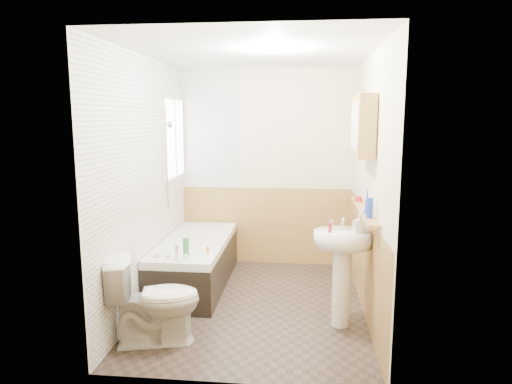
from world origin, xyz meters
TOP-DOWN VIEW (x-y plane):
  - floor at (0.00, 0.00)m, footprint 2.80×2.80m
  - ceiling at (0.00, 0.00)m, footprint 2.80×2.80m
  - wall_back at (0.00, 1.41)m, footprint 2.20×0.02m
  - wall_front at (0.00, -1.41)m, footprint 2.20×0.02m
  - wall_left at (-1.11, 0.00)m, footprint 0.02×2.80m
  - wall_right at (1.11, 0.00)m, footprint 0.02×2.80m
  - wainscot_right at (1.09, 0.00)m, footprint 0.01×2.80m
  - wainscot_front at (0.00, -1.39)m, footprint 2.20×0.01m
  - wainscot_back at (0.00, 1.39)m, footprint 2.20×0.01m
  - tile_cladding_left at (-1.09, 0.00)m, footprint 0.01×2.80m
  - tile_return_back at (-0.73, 1.39)m, footprint 0.75×0.01m
  - window at (-1.06, 0.95)m, footprint 0.03×0.79m
  - bathtub at (-0.73, 0.51)m, footprint 0.70×1.72m
  - shower_riser at (-1.04, 0.56)m, footprint 0.10×0.07m
  - toilet at (-0.76, -0.85)m, footprint 0.84×0.60m
  - sink at (0.84, -0.37)m, footprint 0.52×0.42m
  - pine_shelf at (1.04, -0.16)m, footprint 0.10×1.32m
  - medicine_cabinet at (1.01, -0.11)m, footprint 0.16×0.62m
  - foam_can at (1.04, -0.54)m, footprint 0.06×0.06m
  - green_bottle at (1.04, -0.37)m, footprint 0.07×0.07m
  - black_jar at (1.04, 0.25)m, footprint 0.09×0.09m
  - soap_bottle at (0.97, -0.40)m, footprint 0.08×0.17m
  - clear_bottle at (0.72, -0.43)m, footprint 0.04×0.04m
  - blue_gel at (-0.67, -0.13)m, footprint 0.06×0.04m
  - cream_jar at (-0.94, -0.19)m, footprint 0.08×0.08m
  - orange_bottle at (-0.48, -0.01)m, footprint 0.03×0.03m

SIDE VIEW (x-z plane):
  - floor at x=0.00m, z-range 0.00..0.00m
  - bathtub at x=-0.73m, z-range -0.06..0.62m
  - toilet at x=-0.76m, z-range 0.00..0.75m
  - wainscot_right at x=1.09m, z-range 0.00..1.00m
  - wainscot_front at x=0.00m, z-range 0.00..1.00m
  - wainscot_back at x=0.00m, z-range 0.00..1.00m
  - cream_jar at x=-0.94m, z-range 0.53..0.58m
  - orange_bottle at x=-0.48m, z-range 0.53..0.61m
  - blue_gel at x=-0.67m, z-range 0.53..0.72m
  - sink at x=0.84m, z-range 0.13..1.14m
  - soap_bottle at x=0.97m, z-range 0.90..0.97m
  - clear_bottle at x=0.72m, z-range 0.90..0.98m
  - pine_shelf at x=1.04m, z-range 1.03..1.06m
  - black_jar at x=1.04m, z-range 1.06..1.11m
  - foam_can at x=1.04m, z-range 1.06..1.23m
  - green_bottle at x=1.04m, z-range 1.06..1.30m
  - wall_back at x=0.00m, z-range 0.00..2.50m
  - wall_front at x=0.00m, z-range 0.00..2.50m
  - wall_left at x=-1.11m, z-range 0.00..2.50m
  - wall_right at x=1.11m, z-range 0.00..2.50m
  - tile_cladding_left at x=-1.09m, z-range 0.00..2.50m
  - shower_riser at x=-1.04m, z-range 1.00..2.10m
  - window at x=-1.06m, z-range 1.15..2.15m
  - tile_return_back at x=-0.73m, z-range 1.00..2.50m
  - medicine_cabinet at x=1.01m, z-range 1.54..2.11m
  - ceiling at x=0.00m, z-range 2.50..2.50m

